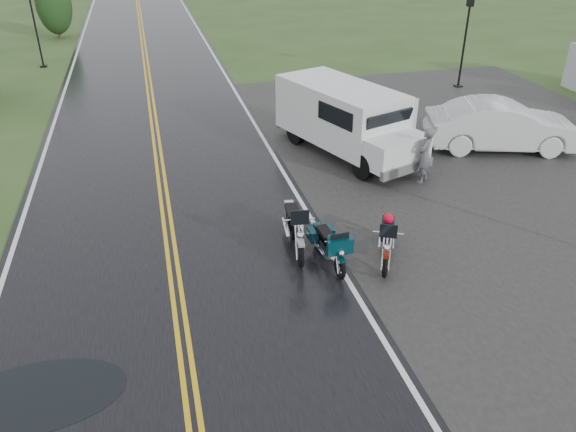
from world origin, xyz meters
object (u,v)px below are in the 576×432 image
(motorcycle_teal, at_px, (340,259))
(lamp_post_far_right, at_px, (464,43))
(motorcycle_red, at_px, (386,255))
(sedan_white, at_px, (502,126))
(lamp_post_far_left, at_px, (36,29))
(person_at_van, at_px, (425,156))
(van_white, at_px, (365,144))
(motorcycle_silver, at_px, (300,242))

(motorcycle_teal, bearing_deg, lamp_post_far_right, 49.62)
(motorcycle_red, height_order, lamp_post_far_right, lamp_post_far_right)
(sedan_white, bearing_deg, lamp_post_far_left, 62.92)
(person_at_van, relative_size, lamp_post_far_right, 0.43)
(van_white, relative_size, lamp_post_far_right, 1.48)
(motorcycle_silver, distance_m, van_white, 5.32)
(sedan_white, bearing_deg, van_white, 118.64)
(lamp_post_far_left, bearing_deg, motorcycle_teal, -68.18)
(motorcycle_red, distance_m, person_at_van, 5.47)
(motorcycle_teal, height_order, motorcycle_silver, motorcycle_silver)
(motorcycle_red, bearing_deg, lamp_post_far_right, 79.77)
(lamp_post_far_right, bearing_deg, person_at_van, -124.76)
(van_white, distance_m, lamp_post_far_right, 11.73)
(lamp_post_far_left, distance_m, lamp_post_far_right, 21.36)
(motorcycle_red, height_order, sedan_white, sedan_white)
(motorcycle_silver, distance_m, person_at_van, 6.08)
(motorcycle_silver, distance_m, lamp_post_far_left, 23.13)
(motorcycle_silver, xyz_separation_m, lamp_post_far_left, (-8.19, 21.59, 1.25))
(sedan_white, bearing_deg, person_at_van, 132.12)
(motorcycle_teal, relative_size, sedan_white, 0.37)
(van_white, bearing_deg, motorcycle_silver, -147.07)
(motorcycle_silver, bearing_deg, van_white, 59.66)
(van_white, distance_m, sedan_white, 5.63)
(person_at_van, distance_m, sedan_white, 4.20)
(motorcycle_red, distance_m, lamp_post_far_left, 24.61)
(motorcycle_teal, relative_size, motorcycle_silver, 0.81)
(motorcycle_red, bearing_deg, sedan_white, 66.78)
(motorcycle_red, xyz_separation_m, person_at_van, (3.14, 4.48, 0.23))
(motorcycle_red, distance_m, motorcycle_silver, 1.97)
(motorcycle_teal, distance_m, person_at_van, 6.00)
(van_white, distance_m, lamp_post_far_left, 20.77)
(motorcycle_teal, xyz_separation_m, motorcycle_silver, (-0.74, 0.71, 0.13))
(van_white, bearing_deg, lamp_post_far_right, 26.51)
(motorcycle_silver, xyz_separation_m, sedan_white, (8.69, 5.39, 0.15))
(motorcycle_red, distance_m, lamp_post_far_right, 16.65)
(motorcycle_red, relative_size, van_white, 0.36)
(van_white, distance_m, person_at_van, 1.85)
(sedan_white, bearing_deg, motorcycle_red, 148.90)
(van_white, bearing_deg, sedan_white, -8.15)
(person_at_van, bearing_deg, sedan_white, 160.76)
(motorcycle_teal, bearing_deg, lamp_post_far_left, 109.44)
(person_at_van, bearing_deg, motorcycle_teal, 1.35)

